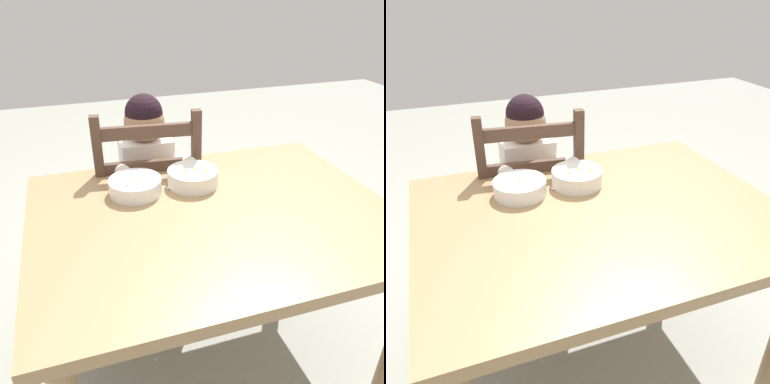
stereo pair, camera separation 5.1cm
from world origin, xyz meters
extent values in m
plane|color=gray|center=(0.00, 0.00, 0.00)|extent=(8.00, 8.00, 0.00)
cube|color=#9B7A51|center=(0.00, 0.00, 0.69)|extent=(1.19, 0.91, 0.04)
cylinder|color=#9B7A51|center=(-0.52, 0.38, 0.34)|extent=(0.07, 0.07, 0.67)
cylinder|color=#9B7A51|center=(0.52, 0.38, 0.34)|extent=(0.07, 0.07, 0.67)
cube|color=#4C3528|center=(-0.12, 0.55, 0.46)|extent=(0.47, 0.47, 0.02)
cube|color=#4C3528|center=(0.09, 0.72, 0.22)|extent=(0.04, 0.04, 0.45)
cube|color=#4C3528|center=(-0.28, 0.76, 0.22)|extent=(0.04, 0.04, 0.45)
cube|color=#4C3528|center=(0.05, 0.34, 0.22)|extent=(0.04, 0.04, 0.45)
cube|color=#4C3528|center=(-0.33, 0.39, 0.22)|extent=(0.04, 0.04, 0.45)
cube|color=#4C3528|center=(0.05, 0.34, 0.71)|extent=(0.04, 0.04, 0.48)
cube|color=#4C3528|center=(-0.33, 0.39, 0.71)|extent=(0.04, 0.04, 0.48)
cube|color=#4C3528|center=(-0.14, 0.37, 0.88)|extent=(0.36, 0.06, 0.05)
cube|color=#4C3528|center=(-0.14, 0.37, 0.73)|extent=(0.36, 0.06, 0.05)
cube|color=white|center=(-0.12, 0.52, 0.63)|extent=(0.22, 0.14, 0.32)
sphere|color=#A67C5C|center=(-0.12, 0.52, 0.86)|extent=(0.17, 0.17, 0.17)
sphere|color=black|center=(-0.12, 0.52, 0.90)|extent=(0.16, 0.16, 0.16)
cylinder|color=#3F4C72|center=(-0.17, 0.40, 0.23)|extent=(0.07, 0.07, 0.47)
cylinder|color=#3F4C72|center=(-0.06, 0.40, 0.23)|extent=(0.07, 0.07, 0.47)
cylinder|color=white|center=(-0.25, 0.42, 0.71)|extent=(0.06, 0.24, 0.13)
cylinder|color=white|center=(0.01, 0.42, 0.71)|extent=(0.06, 0.24, 0.13)
cylinder|color=white|center=(-0.22, 0.20, 0.74)|extent=(0.19, 0.19, 0.06)
cylinder|color=white|center=(-0.22, 0.20, 0.71)|extent=(0.08, 0.08, 0.01)
cylinder|color=#498F3C|center=(-0.22, 0.20, 0.75)|extent=(0.15, 0.15, 0.03)
sphere|color=#4C8B3A|center=(-0.22, 0.20, 0.76)|extent=(0.01, 0.01, 0.01)
sphere|color=#479733|center=(-0.26, 0.16, 0.76)|extent=(0.01, 0.01, 0.01)
sphere|color=#47943F|center=(-0.23, 0.25, 0.76)|extent=(0.01, 0.01, 0.01)
sphere|color=#4A8740|center=(-0.24, 0.20, 0.76)|extent=(0.01, 0.01, 0.01)
sphere|color=#3F8237|center=(-0.22, 0.20, 0.76)|extent=(0.01, 0.01, 0.01)
sphere|color=#488D33|center=(-0.22, 0.17, 0.76)|extent=(0.01, 0.01, 0.01)
cylinder|color=white|center=(-0.01, 0.20, 0.74)|extent=(0.19, 0.19, 0.06)
cylinder|color=white|center=(-0.01, 0.20, 0.71)|extent=(0.08, 0.08, 0.01)
cylinder|color=orange|center=(-0.01, 0.20, 0.75)|extent=(0.15, 0.15, 0.03)
cube|color=orange|center=(0.03, 0.18, 0.77)|extent=(0.02, 0.02, 0.01)
cube|color=gold|center=(0.00, 0.21, 0.77)|extent=(0.02, 0.02, 0.01)
cube|color=orange|center=(-0.05, 0.19, 0.77)|extent=(0.02, 0.02, 0.01)
cube|color=silver|center=(-0.02, 0.20, 0.71)|extent=(0.10, 0.02, 0.00)
ellipsoid|color=silver|center=(-0.09, 0.20, 0.72)|extent=(0.05, 0.03, 0.01)
camera|label=1|loc=(-0.42, -1.04, 1.39)|focal=37.08mm
camera|label=2|loc=(-0.46, -1.02, 1.39)|focal=37.08mm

